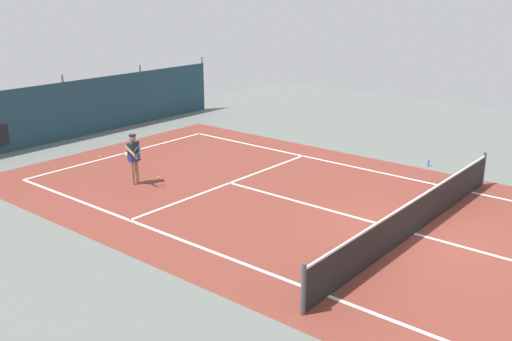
{
  "coord_description": "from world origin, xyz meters",
  "views": [
    {
      "loc": [
        -13.23,
        -5.59,
        6.08
      ],
      "look_at": [
        -0.6,
        4.81,
        0.9
      ],
      "focal_mm": 40.59,
      "sensor_mm": 36.0,
      "label": 1
    }
  ],
  "objects_px": {
    "tennis_ball_midcourt": "(158,177)",
    "water_bottle": "(428,163)",
    "tennis_player": "(134,155)",
    "tennis_ball_near_player": "(100,157)",
    "tennis_net": "(416,216)"
  },
  "relations": [
    {
      "from": "tennis_ball_midcourt",
      "to": "water_bottle",
      "type": "relative_size",
      "value": 0.28
    },
    {
      "from": "water_bottle",
      "to": "tennis_player",
      "type": "bearing_deg",
      "value": 140.28
    },
    {
      "from": "tennis_ball_midcourt",
      "to": "water_bottle",
      "type": "bearing_deg",
      "value": -42.3
    },
    {
      "from": "tennis_ball_near_player",
      "to": "tennis_net",
      "type": "bearing_deg",
      "value": -85.87
    },
    {
      "from": "tennis_net",
      "to": "tennis_ball_near_player",
      "type": "relative_size",
      "value": 153.33
    },
    {
      "from": "tennis_player",
      "to": "water_bottle",
      "type": "xyz_separation_m",
      "value": [
        7.88,
        -6.55,
        -0.84
      ]
    },
    {
      "from": "tennis_net",
      "to": "tennis_ball_midcourt",
      "type": "relative_size",
      "value": 153.33
    },
    {
      "from": "water_bottle",
      "to": "tennis_ball_near_player",
      "type": "bearing_deg",
      "value": 124.17
    },
    {
      "from": "water_bottle",
      "to": "tennis_ball_midcourt",
      "type": "bearing_deg",
      "value": 137.7
    },
    {
      "from": "tennis_player",
      "to": "tennis_net",
      "type": "bearing_deg",
      "value": 93.28
    },
    {
      "from": "tennis_ball_near_player",
      "to": "water_bottle",
      "type": "height_order",
      "value": "water_bottle"
    },
    {
      "from": "tennis_player",
      "to": "water_bottle",
      "type": "height_order",
      "value": "tennis_player"
    },
    {
      "from": "tennis_net",
      "to": "tennis_player",
      "type": "distance_m",
      "value": 8.97
    },
    {
      "from": "tennis_net",
      "to": "tennis_ball_near_player",
      "type": "xyz_separation_m",
      "value": [
        -0.88,
        12.16,
        -0.48
      ]
    },
    {
      "from": "tennis_ball_near_player",
      "to": "water_bottle",
      "type": "xyz_separation_m",
      "value": [
        6.77,
        -9.97,
        0.09
      ]
    }
  ]
}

